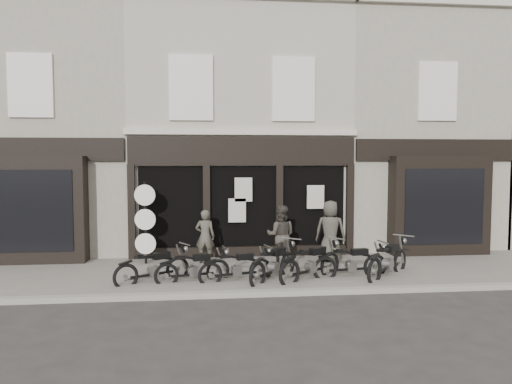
{
  "coord_description": "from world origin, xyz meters",
  "views": [
    {
      "loc": [
        -1.27,
        -12.7,
        3.26
      ],
      "look_at": [
        0.27,
        1.6,
        2.26
      ],
      "focal_mm": 35.0,
      "sensor_mm": 36.0,
      "label": 1
    }
  ],
  "objects": [
    {
      "name": "central_building",
      "position": [
        0.0,
        5.95,
        4.08
      ],
      "size": [
        7.3,
        6.22,
        8.34
      ],
      "color": "#A9A491",
      "rests_on": "ground"
    },
    {
      "name": "motorcycle_1",
      "position": [
        -1.52,
        -0.06,
        0.37
      ],
      "size": [
        1.93,
        0.77,
        0.94
      ],
      "rotation": [
        0.0,
        0.0,
        0.25
      ],
      "color": "black",
      "rests_on": "ground"
    },
    {
      "name": "pavement",
      "position": [
        0.0,
        0.9,
        0.06
      ],
      "size": [
        30.0,
        4.2,
        0.12
      ],
      "primitive_type": "cube",
      "color": "#66625A",
      "rests_on": "ground_plane"
    },
    {
      "name": "man_left",
      "position": [
        -1.21,
        2.04,
        0.92
      ],
      "size": [
        0.63,
        0.46,
        1.59
      ],
      "primitive_type": "imported",
      "rotation": [
        0.0,
        0.0,
        2.99
      ],
      "color": "#46433A",
      "rests_on": "pavement"
    },
    {
      "name": "motorcycle_2",
      "position": [
        -0.41,
        -0.12,
        0.38
      ],
      "size": [
        1.96,
        0.79,
        0.96
      ],
      "rotation": [
        0.0,
        0.0,
        0.26
      ],
      "color": "black",
      "rests_on": "ground"
    },
    {
      "name": "neighbour_left",
      "position": [
        -6.35,
        5.9,
        4.04
      ],
      "size": [
        5.6,
        6.73,
        8.34
      ],
      "color": "#A09A87",
      "rests_on": "ground"
    },
    {
      "name": "man_right",
      "position": [
        2.56,
        1.89,
        1.04
      ],
      "size": [
        1.04,
        0.84,
        1.85
      ],
      "primitive_type": "imported",
      "rotation": [
        0.0,
        0.0,
        2.83
      ],
      "color": "#423F37",
      "rests_on": "pavement"
    },
    {
      "name": "motorcycle_3",
      "position": [
        0.56,
        -0.05,
        0.42
      ],
      "size": [
        1.59,
        1.84,
        1.05
      ],
      "rotation": [
        0.0,
        0.0,
        0.89
      ],
      "color": "black",
      "rests_on": "ground"
    },
    {
      "name": "kerb",
      "position": [
        0.0,
        -1.25,
        0.07
      ],
      "size": [
        30.0,
        0.25,
        0.13
      ],
      "primitive_type": "cube",
      "color": "gray",
      "rests_on": "ground_plane"
    },
    {
      "name": "motorcycle_0",
      "position": [
        -2.53,
        0.02,
        0.4
      ],
      "size": [
        1.88,
        1.29,
        1.0
      ],
      "rotation": [
        0.0,
        0.0,
        0.53
      ],
      "color": "black",
      "rests_on": "ground"
    },
    {
      "name": "motorcycle_6",
      "position": [
        3.63,
        -0.04,
        0.43
      ],
      "size": [
        1.8,
        1.78,
        1.09
      ],
      "rotation": [
        0.0,
        0.0,
        0.78
      ],
      "color": "black",
      "rests_on": "ground"
    },
    {
      "name": "motorcycle_4",
      "position": [
        1.52,
        -0.13,
        0.43
      ],
      "size": [
        1.97,
        1.54,
        1.08
      ],
      "rotation": [
        0.0,
        0.0,
        0.62
      ],
      "color": "black",
      "rests_on": "ground"
    },
    {
      "name": "neighbour_right",
      "position": [
        6.35,
        5.9,
        4.04
      ],
      "size": [
        5.6,
        6.73,
        8.34
      ],
      "color": "#A09A87",
      "rests_on": "ground"
    },
    {
      "name": "man_centre",
      "position": [
        0.99,
        1.52,
        0.99
      ],
      "size": [
        0.99,
        0.85,
        1.75
      ],
      "primitive_type": "imported",
      "rotation": [
        0.0,
        0.0,
        2.89
      ],
      "color": "#3B3630",
      "rests_on": "pavement"
    },
    {
      "name": "ground_plane",
      "position": [
        0.0,
        0.0,
        0.0
      ],
      "size": [
        90.0,
        90.0,
        0.0
      ],
      "primitive_type": "plane",
      "color": "#2D2B28",
      "rests_on": "ground"
    },
    {
      "name": "advert_sign_post",
      "position": [
        -2.96,
        2.13,
        1.24
      ],
      "size": [
        0.62,
        0.4,
        2.54
      ],
      "rotation": [
        0.0,
        0.0,
        -0.11
      ],
      "color": "black",
      "rests_on": "ground"
    },
    {
      "name": "motorcycle_5",
      "position": [
        2.64,
        0.01,
        0.4
      ],
      "size": [
        2.11,
        0.61,
        1.01
      ],
      "rotation": [
        0.0,
        0.0,
        0.14
      ],
      "color": "black",
      "rests_on": "ground"
    }
  ]
}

